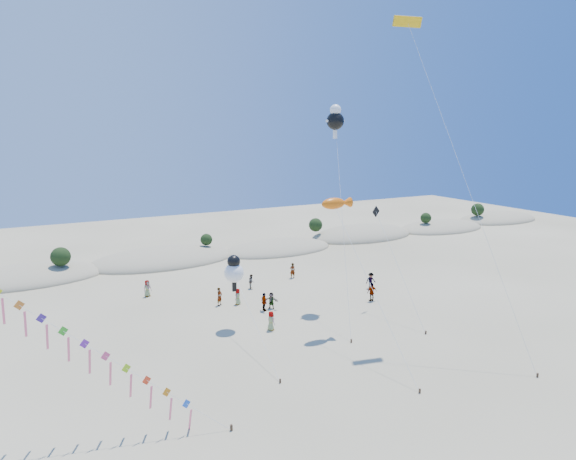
% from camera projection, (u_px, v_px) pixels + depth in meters
% --- Properties ---
extents(dune_ridge, '(145.30, 11.49, 5.57)m').
position_uv_depth(dune_ridge, '(171.00, 260.00, 63.01)').
color(dune_ridge, tan).
rests_on(dune_ridge, ground).
extents(fish_kite, '(2.72, 12.19, 11.25)m').
position_uv_depth(fish_kite, '(337.00, 204.00, 39.35)').
color(fish_kite, '#3F2D1E').
rests_on(fish_kite, ground).
extents(cartoon_kite_low, '(1.69, 11.24, 6.38)m').
position_uv_depth(cartoon_kite_low, '(234.00, 270.00, 40.54)').
color(cartoon_kite_low, '#3F2D1E').
rests_on(cartoon_kite_low, ground).
extents(cartoon_kite_high, '(5.36, 10.49, 19.05)m').
position_uv_depth(cartoon_kite_high, '(335.00, 119.00, 45.13)').
color(cartoon_kite_high, '#3F2D1E').
rests_on(cartoon_kite_high, ground).
extents(parafoil_kite, '(3.77, 12.64, 25.34)m').
position_uv_depth(parafoil_kite, '(410.00, 28.00, 37.28)').
color(parafoil_kite, '#3F2D1E').
rests_on(parafoil_kite, ground).
extents(dark_kite, '(1.27, 8.32, 9.68)m').
position_uv_depth(dark_kite, '(386.00, 237.00, 44.24)').
color(dark_kite, '#3F2D1E').
rests_on(dark_kite, ground).
extents(beachgoers, '(22.97, 14.41, 1.87)m').
position_uv_depth(beachgoers, '(280.00, 292.00, 47.91)').
color(beachgoers, slate).
rests_on(beachgoers, ground).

